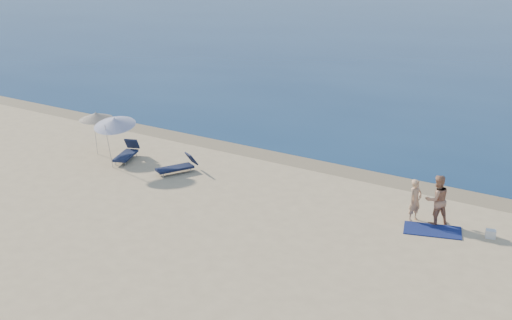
{
  "coord_description": "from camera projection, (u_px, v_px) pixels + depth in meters",
  "views": [
    {
      "loc": [
        10.22,
        -4.65,
        9.44
      ],
      "look_at": [
        -3.56,
        16.0,
        1.0
      ],
      "focal_mm": 45.0,
      "sensor_mm": 36.0,
      "label": 1
    }
  ],
  "objects": [
    {
      "name": "lounger_right",
      "position": [
        178.0,
        166.0,
        27.61
      ],
      "size": [
        1.29,
        1.87,
        0.79
      ],
      "rotation": [
        0.0,
        0.0,
        -0.43
      ],
      "color": "#131A36",
      "rests_on": "ground"
    },
    {
      "name": "lounger_left",
      "position": [
        127.0,
        153.0,
        29.29
      ],
      "size": [
        1.29,
        1.95,
        0.82
      ],
      "rotation": [
        0.0,
        0.0,
        0.4
      ],
      "color": "#161F3E",
      "rests_on": "ground"
    },
    {
      "name": "wet_sand_strip",
      "position": [
        369.0,
        176.0,
        27.35
      ],
      "size": [
        240.0,
        1.6,
        0.0
      ],
      "primitive_type": "cube",
      "color": "#847254",
      "rests_on": "ground"
    },
    {
      "name": "person_right",
      "position": [
        437.0,
        200.0,
        22.42
      ],
      "size": [
        1.11,
        1.11,
        1.81
      ],
      "primitive_type": "imported",
      "rotation": [
        0.0,
        0.0,
        -2.35
      ],
      "color": "#B07A5C",
      "rests_on": "ground"
    },
    {
      "name": "white_bag",
      "position": [
        491.0,
        234.0,
        21.57
      ],
      "size": [
        0.39,
        0.36,
        0.28
      ],
      "primitive_type": "cube",
      "rotation": [
        0.0,
        0.0,
        0.3
      ],
      "color": "white",
      "rests_on": "ground"
    },
    {
      "name": "umbrella_far",
      "position": [
        96.0,
        116.0,
        29.6
      ],
      "size": [
        1.91,
        1.92,
        2.09
      ],
      "rotation": [
        0.0,
        0.0,
        0.24
      ],
      "color": "silver",
      "rests_on": "ground"
    },
    {
      "name": "person_left",
      "position": [
        415.0,
        200.0,
        22.7
      ],
      "size": [
        0.54,
        0.66,
        1.55
      ],
      "primitive_type": "imported",
      "rotation": [
        0.0,
        0.0,
        1.22
      ],
      "color": "tan",
      "rests_on": "ground"
    },
    {
      "name": "beach_towel",
      "position": [
        432.0,
        230.0,
        22.13
      ],
      "size": [
        2.17,
        1.63,
        0.03
      ],
      "primitive_type": "cube",
      "rotation": [
        0.0,
        0.0,
        0.32
      ],
      "color": "#0F194D",
      "rests_on": "ground"
    },
    {
      "name": "umbrella_near",
      "position": [
        114.0,
        122.0,
        27.85
      ],
      "size": [
        2.32,
        2.34,
        2.42
      ],
      "rotation": [
        0.0,
        0.0,
        0.32
      ],
      "color": "silver",
      "rests_on": "ground"
    }
  ]
}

